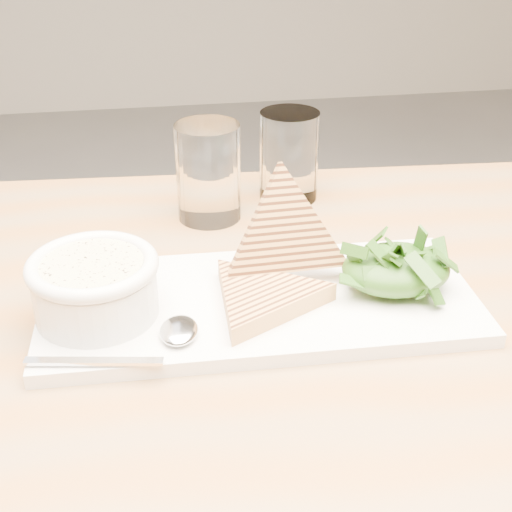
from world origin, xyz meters
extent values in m
cube|color=olive|center=(0.08, -0.06, 0.71)|extent=(1.15, 0.81, 0.04)
cylinder|color=olive|center=(0.58, 0.26, 0.35)|extent=(0.06, 0.06, 0.69)
cube|color=white|center=(0.16, -0.06, 0.74)|extent=(0.44, 0.20, 0.01)
cylinder|color=white|center=(0.00, -0.06, 0.77)|extent=(0.12, 0.12, 0.05)
cylinder|color=beige|center=(0.00, -0.06, 0.80)|extent=(0.10, 0.10, 0.01)
torus|color=white|center=(0.00, -0.06, 0.80)|extent=(0.12, 0.12, 0.01)
ellipsoid|color=black|center=(0.30, -0.06, 0.77)|extent=(0.11, 0.09, 0.04)
ellipsoid|color=silver|center=(0.07, -0.11, 0.76)|extent=(0.04, 0.05, 0.01)
cube|color=silver|center=(0.00, -0.14, 0.75)|extent=(0.12, 0.03, 0.00)
cylinder|color=white|center=(0.13, 0.16, 0.80)|extent=(0.08, 0.08, 0.12)
cylinder|color=white|center=(0.24, 0.20, 0.79)|extent=(0.08, 0.08, 0.12)
camera|label=1|loc=(0.06, -0.65, 1.13)|focal=50.00mm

